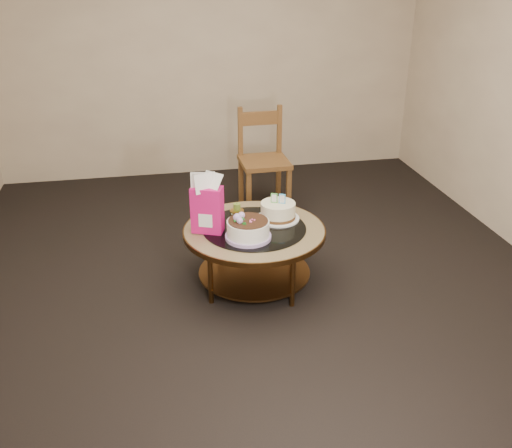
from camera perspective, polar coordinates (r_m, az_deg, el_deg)
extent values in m
plane|color=black|center=(4.28, -0.16, -5.91)|extent=(5.00, 5.00, 0.00)
cube|color=beige|center=(6.20, -4.73, 16.74)|extent=(4.50, 0.02, 2.60)
cube|color=beige|center=(1.58, 17.44, -11.51)|extent=(4.50, 0.02, 2.60)
cylinder|color=#583719|center=(4.41, 3.77, -1.79)|extent=(0.04, 0.04, 0.42)
cylinder|color=#583719|center=(4.45, -3.54, -1.56)|extent=(0.04, 0.04, 0.42)
cylinder|color=#583719|center=(3.96, -4.57, -5.26)|extent=(0.04, 0.04, 0.42)
cylinder|color=#583719|center=(3.92, 3.68, -5.56)|extent=(0.04, 0.04, 0.42)
cylinder|color=#583719|center=(4.23, -0.17, -4.75)|extent=(0.82, 0.82, 0.02)
cylinder|color=#583719|center=(4.07, -0.17, -0.70)|extent=(1.02, 1.02, 0.04)
cylinder|color=#917750|center=(4.06, -0.17, -0.52)|extent=(1.00, 1.00, 0.01)
cylinder|color=black|center=(4.06, -0.17, -0.42)|extent=(0.74, 0.74, 0.01)
cylinder|color=#B394D1|center=(3.90, -0.79, -1.27)|extent=(0.32, 0.32, 0.02)
cylinder|color=white|center=(3.88, -0.79, -0.58)|extent=(0.29, 0.29, 0.13)
cylinder|color=black|center=(3.85, -0.80, 0.32)|extent=(0.27, 0.27, 0.01)
sphere|color=#B394D1|center=(3.85, -1.88, 0.66)|extent=(0.06, 0.06, 0.06)
sphere|color=#B394D1|center=(3.88, -1.47, 0.88)|extent=(0.05, 0.05, 0.05)
sphere|color=#B394D1|center=(3.81, -1.63, 0.34)|extent=(0.04, 0.04, 0.04)
cone|color=#1C6A21|center=(3.86, -1.25, 0.48)|extent=(0.04, 0.04, 0.03)
cone|color=#1C6A21|center=(3.83, -2.12, 0.26)|extent=(0.04, 0.04, 0.03)
cone|color=#1C6A21|center=(3.91, -1.37, 0.84)|extent=(0.03, 0.03, 0.03)
cone|color=#1C6A21|center=(3.80, -1.13, 0.10)|extent=(0.04, 0.04, 0.03)
cylinder|color=white|center=(4.19, 2.20, 0.58)|extent=(0.32, 0.32, 0.01)
cylinder|color=#492C14|center=(4.18, 2.20, 0.79)|extent=(0.26, 0.26, 0.02)
cylinder|color=beige|center=(4.16, 2.21, 1.52)|extent=(0.25, 0.25, 0.09)
cube|color=#4CAC49|center=(4.13, 1.83, 2.62)|extent=(0.05, 0.03, 0.07)
cube|color=silver|center=(4.13, 1.83, 2.62)|extent=(0.04, 0.03, 0.06)
cube|color=#44A7E8|center=(4.12, 2.64, 2.54)|extent=(0.05, 0.03, 0.07)
cube|color=silver|center=(4.12, 2.64, 2.54)|extent=(0.04, 0.03, 0.06)
cube|color=#E41588|center=(3.95, -4.89, 1.44)|extent=(0.24, 0.19, 0.33)
cube|color=white|center=(3.98, -4.86, 0.67)|extent=(0.13, 0.15, 0.10)
cube|color=#D0C255|center=(4.30, -1.91, 1.21)|extent=(0.10, 0.10, 0.01)
cylinder|color=gold|center=(4.30, -1.92, 1.31)|extent=(0.11, 0.11, 0.01)
cylinder|color=olive|center=(4.28, -1.92, 1.71)|extent=(0.05, 0.05, 0.05)
cylinder|color=black|center=(4.27, -1.93, 2.09)|extent=(0.00, 0.00, 0.01)
cube|color=brown|center=(5.33, 0.84, 6.22)|extent=(0.45, 0.45, 0.04)
cube|color=brown|center=(5.21, -0.73, 2.96)|extent=(0.04, 0.04, 0.47)
cube|color=brown|center=(5.29, 3.28, 3.28)|extent=(0.04, 0.04, 0.47)
cube|color=brown|center=(5.55, -1.52, 4.40)|extent=(0.04, 0.04, 0.47)
cube|color=brown|center=(5.63, 2.26, 4.69)|extent=(0.04, 0.04, 0.47)
cube|color=brown|center=(5.40, -1.58, 9.13)|extent=(0.04, 0.04, 0.48)
cube|color=brown|center=(5.48, 2.35, 9.36)|extent=(0.04, 0.04, 0.48)
cube|color=brown|center=(5.40, 0.40, 10.53)|extent=(0.38, 0.04, 0.13)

